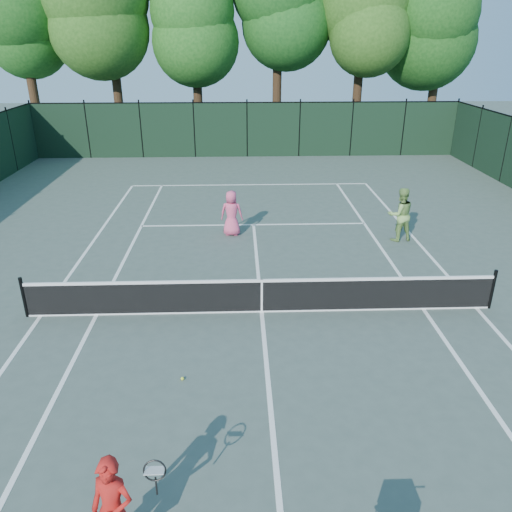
{
  "coord_description": "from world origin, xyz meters",
  "views": [
    {
      "loc": [
        -0.54,
        -10.9,
        6.31
      ],
      "look_at": [
        -0.11,
        1.0,
        1.1
      ],
      "focal_mm": 35.0,
      "sensor_mm": 36.0,
      "label": 1
    }
  ],
  "objects_px": {
    "coach": "(114,510)",
    "player_pink": "(232,213)",
    "player_green": "(400,215)",
    "loose_ball_midcourt": "(182,379)"
  },
  "relations": [
    {
      "from": "coach",
      "to": "player_pink",
      "type": "distance_m",
      "value": 11.82
    },
    {
      "from": "player_pink",
      "to": "player_green",
      "type": "bearing_deg",
      "value": -179.29
    },
    {
      "from": "coach",
      "to": "loose_ball_midcourt",
      "type": "xyz_separation_m",
      "value": [
        0.47,
        3.66,
        -0.77
      ]
    },
    {
      "from": "coach",
      "to": "loose_ball_midcourt",
      "type": "bearing_deg",
      "value": 98.04
    },
    {
      "from": "player_pink",
      "to": "loose_ball_midcourt",
      "type": "distance_m",
      "value": 8.17
    },
    {
      "from": "player_pink",
      "to": "player_green",
      "type": "distance_m",
      "value": 5.68
    },
    {
      "from": "coach",
      "to": "player_green",
      "type": "bearing_deg",
      "value": 72.81
    },
    {
      "from": "player_green",
      "to": "loose_ball_midcourt",
      "type": "bearing_deg",
      "value": 38.81
    },
    {
      "from": "player_green",
      "to": "loose_ball_midcourt",
      "type": "distance_m",
      "value": 9.92
    },
    {
      "from": "coach",
      "to": "player_green",
      "type": "height_order",
      "value": "player_green"
    }
  ]
}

